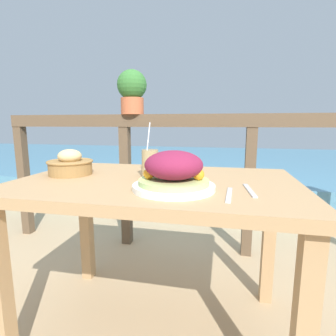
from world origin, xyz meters
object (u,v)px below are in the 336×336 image
drink_glass (150,163)px  bread_basket (70,164)px  salad_plate (174,173)px  potted_plant (132,90)px

drink_glass → bread_basket: (-0.37, -0.02, -0.01)m
salad_plate → drink_glass: size_ratio=1.23×
bread_basket → potted_plant: 0.90m
salad_plate → bread_basket: size_ratio=1.44×
salad_plate → bread_basket: salad_plate is taller
salad_plate → drink_glass: (-0.14, 0.20, 0.00)m
salad_plate → bread_basket: (-0.52, 0.18, -0.01)m
bread_basket → potted_plant: bearing=88.3°
bread_basket → potted_plant: size_ratio=0.65×
bread_basket → potted_plant: potted_plant is taller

